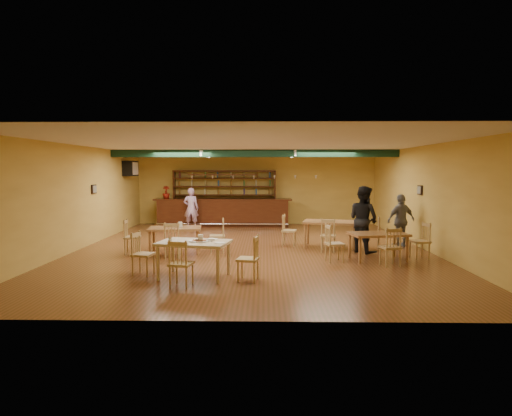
{
  "coord_description": "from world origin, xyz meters",
  "views": [
    {
      "loc": [
        0.37,
        -12.39,
        2.3
      ],
      "look_at": [
        0.11,
        0.6,
        1.15
      ],
      "focal_mm": 30.36,
      "sensor_mm": 36.0,
      "label": 1
    }
  ],
  "objects_px": {
    "near_table": "(194,260)",
    "patron_bar": "(191,208)",
    "dining_table_b": "(330,234)",
    "dining_table_c": "(175,240)",
    "patron_right_a": "(363,219)",
    "bar_counter": "(223,212)",
    "dining_table_d": "(378,247)"
  },
  "relations": [
    {
      "from": "near_table",
      "to": "patron_bar",
      "type": "height_order",
      "value": "patron_bar"
    },
    {
      "from": "near_table",
      "to": "patron_bar",
      "type": "relative_size",
      "value": 0.91
    },
    {
      "from": "near_table",
      "to": "patron_bar",
      "type": "bearing_deg",
      "value": 111.34
    },
    {
      "from": "near_table",
      "to": "patron_bar",
      "type": "distance_m",
      "value": 7.79
    },
    {
      "from": "dining_table_b",
      "to": "dining_table_c",
      "type": "xyz_separation_m",
      "value": [
        -4.43,
        -0.99,
        -0.03
      ]
    },
    {
      "from": "patron_right_a",
      "to": "bar_counter",
      "type": "bearing_deg",
      "value": 2.99
    },
    {
      "from": "near_table",
      "to": "dining_table_b",
      "type": "bearing_deg",
      "value": 58.58
    },
    {
      "from": "bar_counter",
      "to": "dining_table_b",
      "type": "height_order",
      "value": "bar_counter"
    },
    {
      "from": "dining_table_d",
      "to": "near_table",
      "type": "relative_size",
      "value": 0.96
    },
    {
      "from": "near_table",
      "to": "dining_table_d",
      "type": "bearing_deg",
      "value": 34.44
    },
    {
      "from": "patron_right_a",
      "to": "dining_table_c",
      "type": "bearing_deg",
      "value": 56.38
    },
    {
      "from": "dining_table_b",
      "to": "patron_right_a",
      "type": "height_order",
      "value": "patron_right_a"
    },
    {
      "from": "dining_table_b",
      "to": "patron_right_a",
      "type": "xyz_separation_m",
      "value": [
        0.8,
        -0.8,
        0.54
      ]
    },
    {
      "from": "bar_counter",
      "to": "patron_bar",
      "type": "bearing_deg",
      "value": -144.98
    },
    {
      "from": "bar_counter",
      "to": "dining_table_c",
      "type": "bearing_deg",
      "value": -97.85
    },
    {
      "from": "dining_table_b",
      "to": "dining_table_c",
      "type": "height_order",
      "value": "dining_table_b"
    },
    {
      "from": "dining_table_c",
      "to": "patron_right_a",
      "type": "height_order",
      "value": "patron_right_a"
    },
    {
      "from": "dining_table_c",
      "to": "patron_right_a",
      "type": "xyz_separation_m",
      "value": [
        5.23,
        0.19,
        0.57
      ]
    },
    {
      "from": "bar_counter",
      "to": "dining_table_d",
      "type": "height_order",
      "value": "bar_counter"
    },
    {
      "from": "dining_table_b",
      "to": "patron_right_a",
      "type": "relative_size",
      "value": 0.84
    },
    {
      "from": "dining_table_d",
      "to": "patron_right_a",
      "type": "xyz_separation_m",
      "value": [
        -0.14,
        1.06,
        0.58
      ]
    },
    {
      "from": "dining_table_c",
      "to": "patron_bar",
      "type": "height_order",
      "value": "patron_bar"
    },
    {
      "from": "dining_table_d",
      "to": "near_table",
      "type": "distance_m",
      "value": 4.77
    },
    {
      "from": "patron_right_a",
      "to": "dining_table_b",
      "type": "bearing_deg",
      "value": 9.31
    },
    {
      "from": "bar_counter",
      "to": "patron_bar",
      "type": "xyz_separation_m",
      "value": [
        -1.18,
        -0.83,
        0.24
      ]
    },
    {
      "from": "dining_table_c",
      "to": "bar_counter",
      "type": "bearing_deg",
      "value": 76.08
    },
    {
      "from": "bar_counter",
      "to": "dining_table_d",
      "type": "distance_m",
      "value": 8.04
    },
    {
      "from": "dining_table_c",
      "to": "near_table",
      "type": "relative_size",
      "value": 0.98
    },
    {
      "from": "bar_counter",
      "to": "patron_right_a",
      "type": "xyz_separation_m",
      "value": [
        4.44,
        -5.54,
        0.36
      ]
    },
    {
      "from": "patron_bar",
      "to": "patron_right_a",
      "type": "relative_size",
      "value": 0.87
    },
    {
      "from": "dining_table_b",
      "to": "near_table",
      "type": "distance_m",
      "value": 5.09
    },
    {
      "from": "patron_bar",
      "to": "patron_right_a",
      "type": "distance_m",
      "value": 7.34
    }
  ]
}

